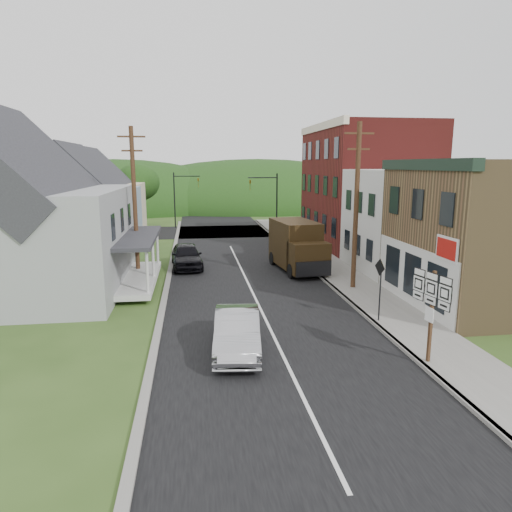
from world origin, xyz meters
name	(u,v)px	position (x,y,z in m)	size (l,w,h in m)	color
ground	(263,314)	(0.00, 0.00, 0.00)	(120.00, 120.00, 0.00)	#2D4719
road	(240,267)	(0.00, 10.00, 0.00)	(9.00, 90.00, 0.02)	black
cross_road	(223,231)	(0.00, 27.00, 0.00)	(60.00, 9.00, 0.02)	black
sidewalk_right	(333,270)	(5.90, 8.00, 0.07)	(2.80, 55.00, 0.15)	slate
curb_right	(313,270)	(4.55, 8.00, 0.07)	(0.20, 55.00, 0.15)	slate
curb_left	(169,275)	(-4.65, 8.00, 0.06)	(0.30, 55.00, 0.12)	slate
storefront_tan	(494,234)	(11.30, 0.00, 3.50)	(8.00, 8.00, 7.00)	brown
storefront_white	(418,221)	(11.30, 7.50, 3.25)	(8.00, 7.00, 6.50)	silver
storefront_red	(365,187)	(11.30, 17.00, 5.00)	(8.00, 12.00, 10.00)	maroon
house_gray	(26,213)	(-12.00, 6.00, 4.23)	(10.20, 12.24, 8.35)	gray
house_blue	(90,205)	(-11.00, 17.00, 3.69)	(7.14, 8.16, 7.28)	#8096AF
house_cream	(105,197)	(-11.50, 26.00, 3.69)	(7.14, 8.16, 7.28)	beige
utility_pole_right	(356,205)	(5.60, 3.50, 4.66)	(1.60, 0.26, 9.00)	#472D19
utility_pole_left	(135,201)	(-6.50, 8.00, 4.66)	(1.60, 0.26, 9.00)	#472D19
traffic_signal_right	(270,197)	(4.30, 23.50, 3.76)	(2.87, 0.20, 6.00)	black
traffic_signal_left	(181,193)	(-4.30, 30.50, 3.76)	(2.87, 0.20, 6.00)	black
tree_left_d	(138,183)	(-9.00, 32.00, 4.88)	(4.80, 4.80, 6.94)	#382616
forested_ridge	(211,207)	(0.00, 55.00, 0.00)	(90.00, 30.00, 16.00)	#17340F
silver_sedan	(237,332)	(-1.59, -4.16, 0.76)	(1.62, 4.63, 1.53)	#ADADB2
dark_sedan	(186,256)	(-3.58, 10.24, 0.82)	(1.93, 4.79, 1.63)	black
delivery_van	(297,246)	(3.58, 8.48, 1.62)	(2.92, 5.95, 3.21)	black
route_sign_cluster	(431,304)	(4.76, -6.25, 2.22)	(0.41, 1.80, 3.19)	#472D19
warning_sign	(380,281)	(4.77, -1.99, 1.91)	(0.18, 0.75, 2.75)	black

